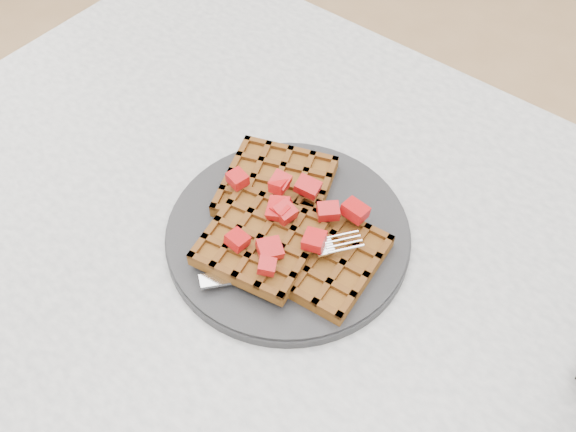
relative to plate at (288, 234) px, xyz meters
The scene contains 5 objects.
table 0.16m from the plate, 17.87° to the right, with size 1.20×0.80×0.75m.
plate is the anchor object (origin of this frame).
waffles 0.02m from the plate, 87.49° to the right, with size 0.23×0.21×0.03m.
strawberry_pile 0.05m from the plate, 26.57° to the right, with size 0.15×0.15×0.02m, color #930106, non-canonical shape.
fork 0.05m from the plate, 45.38° to the right, with size 0.02×0.18×0.02m, color silver, non-canonical shape.
Camera 1 is at (0.17, -0.30, 1.32)m, focal length 40.00 mm.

